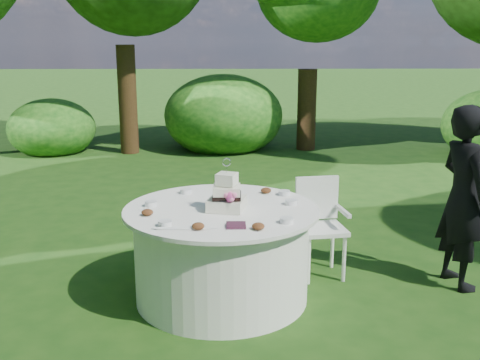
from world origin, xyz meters
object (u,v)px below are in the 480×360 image
guest (464,197)px  cake (227,196)px  napkins (236,225)px  chair (320,218)px  table (222,253)px

guest → cake: guest is taller
napkins → chair: (0.76, 0.96, -0.26)m
table → cake: 0.50m
guest → table: bearing=84.5°
napkins → table: bearing=103.8°
table → chair: (0.88, 0.50, 0.13)m
napkins → guest: bearing=19.6°
guest → cake: size_ratio=3.78×
napkins → table: 0.61m
napkins → chair: chair is taller
table → chair: chair is taller
chair → guest: bearing=-13.4°
chair → cake: bearing=-146.2°
guest → chair: (-1.17, 0.28, -0.27)m
chair → table: bearing=-150.1°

